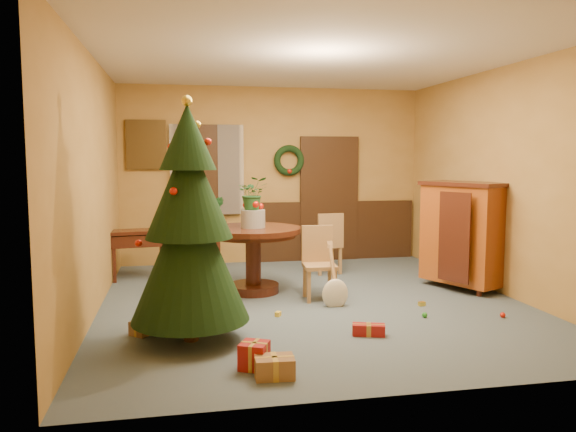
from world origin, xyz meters
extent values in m
plane|color=#3B4957|center=(0.00, 0.00, 0.00)|extent=(5.50, 5.50, 0.00)
plane|color=silver|center=(0.00, 0.00, 2.90)|extent=(5.50, 5.50, 0.00)
plane|color=olive|center=(0.00, 2.75, 1.45)|extent=(5.00, 0.00, 5.00)
plane|color=olive|center=(0.00, -2.75, 1.45)|extent=(5.00, 0.00, 5.00)
plane|color=olive|center=(-2.50, 0.00, 1.45)|extent=(0.00, 5.50, 5.50)
plane|color=olive|center=(2.50, 0.00, 1.45)|extent=(0.00, 5.50, 5.50)
cube|color=black|center=(1.05, 2.71, 0.50)|extent=(2.80, 0.06, 1.00)
cube|color=black|center=(0.95, 2.70, 1.05)|extent=(1.00, 0.08, 2.10)
cube|color=white|center=(0.95, 2.73, 1.00)|extent=(0.80, 0.03, 1.90)
cube|color=black|center=(-1.10, 2.70, 1.55)|extent=(1.05, 0.08, 1.45)
cube|color=white|center=(-1.10, 2.73, 1.55)|extent=(0.88, 0.03, 1.25)
cube|color=white|center=(-1.48, 2.65, 1.55)|extent=(0.42, 0.02, 1.45)
cube|color=white|center=(-0.72, 2.65, 1.55)|extent=(0.42, 0.02, 1.45)
torus|color=black|center=(0.25, 2.67, 1.70)|extent=(0.51, 0.11, 0.51)
cube|color=#4C3819|center=(-2.05, 2.71, 1.95)|extent=(0.62, 0.05, 0.78)
cube|color=gray|center=(-2.05, 2.74, 1.95)|extent=(0.48, 0.02, 0.62)
cylinder|color=black|center=(-0.63, 0.62, 0.82)|extent=(1.24, 1.24, 0.07)
cylinder|color=black|center=(-0.63, 0.62, 0.75)|extent=(1.10, 1.10, 0.04)
cylinder|color=black|center=(-0.63, 0.62, 0.42)|extent=(0.20, 0.20, 0.68)
cylinder|color=black|center=(-0.63, 0.62, 0.06)|extent=(0.66, 0.66, 0.11)
cylinder|color=slate|center=(-0.63, 0.62, 0.97)|extent=(0.31, 0.31, 0.23)
imported|color=#1E4C23|center=(-0.63, 0.62, 1.29)|extent=(0.38, 0.33, 0.42)
cube|color=olive|center=(0.12, 0.09, 0.42)|extent=(0.42, 0.42, 0.05)
cube|color=olive|center=(0.13, 0.26, 0.67)|extent=(0.39, 0.06, 0.47)
cube|color=olive|center=(0.29, 0.23, 0.20)|extent=(0.04, 0.04, 0.40)
cube|color=olive|center=(-0.03, 0.26, 0.20)|extent=(0.04, 0.04, 0.40)
cube|color=olive|center=(0.27, -0.08, 0.20)|extent=(0.04, 0.04, 0.40)
cube|color=olive|center=(-0.05, -0.06, 0.20)|extent=(0.04, 0.04, 0.40)
cube|color=olive|center=(0.62, 1.64, 0.43)|extent=(0.44, 0.44, 0.05)
cube|color=olive|center=(0.64, 1.46, 0.69)|extent=(0.40, 0.08, 0.48)
cube|color=olive|center=(0.47, 1.46, 0.20)|extent=(0.05, 0.05, 0.41)
cube|color=olive|center=(0.80, 1.49, 0.20)|extent=(0.05, 0.05, 0.41)
cube|color=olive|center=(0.44, 1.78, 0.20)|extent=(0.05, 0.05, 0.41)
cube|color=olive|center=(0.76, 1.82, 0.20)|extent=(0.05, 0.05, 0.41)
cylinder|color=black|center=(-0.99, 2.08, 0.37)|extent=(0.09, 0.09, 0.75)
cylinder|color=black|center=(-0.99, 2.08, 0.76)|extent=(0.30, 0.30, 0.03)
imported|color=#19471E|center=(-0.99, 2.08, 0.96)|extent=(0.22, 0.17, 0.38)
cylinder|color=#382111|center=(-1.48, -1.18, 0.12)|extent=(0.14, 0.14, 0.25)
cone|color=black|center=(-1.48, -1.18, 0.87)|extent=(1.12, 1.12, 1.33)
cone|color=black|center=(-1.48, -1.18, 1.48)|extent=(0.82, 0.82, 0.97)
cone|color=black|center=(-1.48, -1.18, 1.94)|extent=(0.53, 0.53, 0.61)
sphere|color=gold|center=(-1.48, -1.18, 2.27)|extent=(0.10, 0.10, 0.10)
cube|color=black|center=(-2.15, 1.74, 0.69)|extent=(0.85, 0.51, 0.05)
cube|color=black|center=(-2.15, 1.74, 0.57)|extent=(0.80, 0.46, 0.17)
cube|color=black|center=(-2.49, 1.74, 0.33)|extent=(0.09, 0.29, 0.66)
cube|color=black|center=(-1.81, 1.74, 0.33)|extent=(0.09, 0.29, 0.66)
cube|color=#4E1B09|center=(2.15, 0.31, 0.74)|extent=(0.92, 1.17, 1.30)
cube|color=black|center=(2.15, 0.31, 1.40)|extent=(1.00, 1.26, 0.05)
cylinder|color=black|center=(2.15, -0.13, 0.05)|extent=(0.07, 0.07, 0.09)
cylinder|color=black|center=(2.15, 0.75, 0.05)|extent=(0.07, 0.07, 0.09)
cube|color=brown|center=(-0.85, -2.23, 0.08)|extent=(0.33, 0.25, 0.17)
cube|color=#AB842D|center=(-0.85, -2.23, 0.08)|extent=(0.32, 0.05, 0.17)
cube|color=#AB842D|center=(-0.85, -2.23, 0.08)|extent=(0.06, 0.24, 0.17)
cube|color=maroon|center=(-0.98, -2.01, 0.11)|extent=(0.29, 0.29, 0.22)
cube|color=#AB842D|center=(-0.98, -2.01, 0.11)|extent=(0.22, 0.13, 0.22)
cube|color=#AB842D|center=(-0.98, -2.01, 0.11)|extent=(0.13, 0.22, 0.22)
cube|color=brown|center=(-1.93, -0.88, 0.07)|extent=(0.31, 0.32, 0.14)
cube|color=#AB842D|center=(-1.93, -0.88, 0.07)|extent=(0.19, 0.22, 0.14)
cube|color=#AB842D|center=(-1.93, -0.88, 0.07)|extent=(0.16, 0.15, 0.14)
cube|color=maroon|center=(0.25, -1.36, 0.06)|extent=(0.34, 0.22, 0.11)
cube|color=#AB842D|center=(0.25, -1.36, 0.06)|extent=(0.31, 0.12, 0.11)
cube|color=#AB842D|center=(0.25, -1.36, 0.06)|extent=(0.08, 0.14, 0.11)
cube|color=#233B9A|center=(0.28, -1.27, 0.03)|extent=(0.09, 0.09, 0.05)
sphere|color=#248023|center=(1.05, -0.90, 0.03)|extent=(0.06, 0.06, 0.06)
cube|color=gold|center=(-0.51, -0.53, 0.03)|extent=(0.08, 0.09, 0.05)
sphere|color=red|center=(1.89, -1.07, 0.03)|extent=(0.06, 0.06, 0.06)
cube|color=gold|center=(1.23, -0.44, 0.03)|extent=(0.09, 0.06, 0.05)
camera|label=1|loc=(-1.58, -6.50, 1.75)|focal=35.00mm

